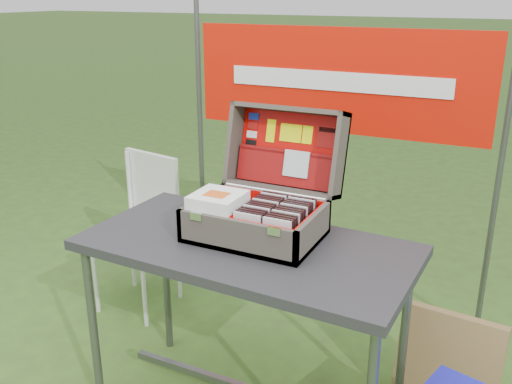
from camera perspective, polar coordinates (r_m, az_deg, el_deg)
The scene contains 90 objects.
table at distance 2.44m, azimuth -0.85°, elevation -13.82°, with size 1.30×0.65×0.81m, color #2A2A2C, non-canonical shape.
table_top at distance 2.25m, azimuth -0.90°, elevation -5.57°, with size 1.30×0.65×0.04m, color #2A2A2C.
table_leg_fl at distance 2.56m, azimuth -15.90°, elevation -13.43°, with size 0.04×0.04×0.77m, color #59595B.
table_leg_bl at distance 2.91m, azimuth -8.98°, elevation -8.60°, with size 0.04×0.04×0.77m, color #59595B.
table_leg_br at distance 2.51m, azimuth 14.56°, elevation -14.04°, with size 0.04×0.04×0.77m, color #59595B.
suitcase at distance 2.26m, azimuth 0.62°, elevation 1.47°, with size 0.51×0.52×0.47m, color brown, non-canonical shape.
suitcase_base_bottom at distance 2.29m, azimuth -0.05°, elevation -4.29°, with size 0.51×0.36×0.02m, color brown.
suitcase_base_wall_front at distance 2.13m, azimuth -2.08°, elevation -4.52°, with size 0.51×0.02×0.14m, color brown.
suitcase_base_wall_back at distance 2.41m, azimuth 1.74°, elevation -1.56°, with size 0.51×0.02×0.14m, color brown.
suitcase_base_wall_left at distance 2.38m, azimuth -5.32°, elevation -1.95°, with size 0.02×0.36×0.14m, color brown.
suitcase_base_wall_right at distance 2.18m, azimuth 5.71°, elevation -4.00°, with size 0.02×0.36×0.14m, color brown.
suitcase_liner_floor at distance 2.29m, azimuth -0.05°, elevation -3.99°, with size 0.47×0.32×0.01m, color red.
suitcase_latch_left at distance 2.17m, azimuth -6.01°, elevation -2.44°, with size 0.05×0.01×0.03m, color silver.
suitcase_latch_right at distance 2.03m, azimuth 1.83°, elevation -3.96°, with size 0.05×0.01×0.03m, color silver.
suitcase_hinge at distance 2.40m, azimuth 1.85°, elevation 0.03°, with size 0.02×0.02×0.46m, color silver.
suitcase_lid_back at distance 2.50m, azimuth 3.47°, elevation 4.28°, with size 0.51×0.36×0.02m, color brown.
suitcase_lid_rim_far at distance 2.45m, azimuth 3.43°, elevation 8.27°, with size 0.51×0.02×0.14m, color brown.
suitcase_lid_rim_near at distance 2.46m, azimuth 2.50°, elevation 0.34°, with size 0.51×0.02×0.14m, color brown.
suitcase_lid_rim_left at distance 2.55m, azimuth -2.08°, elevation 4.93°, with size 0.02×0.36×0.14m, color brown.
suitcase_lid_rim_right at distance 2.37m, azimuth 8.39°, elevation 3.58°, with size 0.02×0.36×0.14m, color brown.
suitcase_lid_liner at distance 2.49m, azimuth 3.36°, elevation 4.28°, with size 0.46×0.32×0.01m, color red.
suitcase_liner_wall_front at distance 2.13m, azimuth -1.92°, elevation -4.15°, with size 0.47×0.01×0.12m, color red.
suitcase_liner_wall_back at distance 2.40m, azimuth 1.61°, elevation -1.43°, with size 0.47×0.01×0.12m, color red.
suitcase_liner_wall_left at distance 2.37m, azimuth -5.06°, elevation -1.78°, with size 0.01×0.32×0.12m, color red.
suitcase_liner_wall_right at distance 2.18m, azimuth 5.40°, elevation -3.71°, with size 0.01×0.32×0.12m, color red.
suitcase_lid_pocket at distance 2.48m, azimuth 2.97°, elevation 2.37°, with size 0.45×0.14×0.03m, color maroon.
suitcase_pocket_edge at distance 2.47m, azimuth 3.11°, elevation 4.03°, with size 0.44×0.02×0.02m, color maroon.
suitcase_pocket_cd at distance 2.44m, azimuth 4.05°, elevation 2.83°, with size 0.11×0.11×0.01m, color silver.
lid_sticker_cc_a at distance 2.56m, azimuth -0.22°, elevation 7.57°, with size 0.05×0.03×0.00m, color #1933B2.
lid_sticker_cc_b at distance 2.56m, azimuth -0.32°, elevation 6.68°, with size 0.05×0.03×0.00m, color #9D100F.
lid_sticker_cc_c at distance 2.56m, azimuth -0.42°, elevation 5.79°, with size 0.05×0.03×0.00m, color white.
lid_sticker_cc_d at distance 2.56m, azimuth -0.52°, elevation 4.90°, with size 0.05×0.03×0.00m, color black.
lid_card_neon_tall at distance 2.52m, azimuth 1.49°, elevation 6.14°, with size 0.04×0.10×0.00m, color #ECF406.
lid_card_neon_main at distance 2.48m, azimuth 3.50°, elevation 5.91°, with size 0.10×0.08×0.00m, color #ECF406.
lid_card_neon_small at distance 2.45m, azimuth 5.16°, elevation 5.71°, with size 0.05×0.08×0.00m, color #ECF406.
lid_sticker_band at distance 2.43m, azimuth 7.16°, elevation 5.46°, with size 0.09×0.09×0.00m, color #9D100F.
lid_sticker_band_bar at distance 2.43m, azimuth 7.24°, elevation 6.17°, with size 0.08×0.02×0.00m, color black.
cd_left_0 at distance 2.13m, azimuth -0.89°, elevation -3.79°, with size 0.11×0.01×0.13m, color silver.
cd_left_1 at distance 2.15m, azimuth -0.65°, elevation -3.60°, with size 0.11×0.01×0.13m, color black.
cd_left_2 at distance 2.17m, azimuth -0.42°, elevation -3.42°, with size 0.11×0.01×0.13m, color black.
cd_left_3 at distance 2.18m, azimuth -0.18°, elevation -3.23°, with size 0.11×0.01×0.13m, color black.
cd_left_4 at distance 2.20m, azimuth 0.04°, elevation -3.05°, with size 0.11×0.01×0.13m, color silver.
cd_left_5 at distance 2.22m, azimuth 0.27°, elevation -2.88°, with size 0.11×0.01×0.13m, color black.
cd_left_6 at distance 2.23m, azimuth 0.49°, elevation -2.70°, with size 0.11×0.01×0.13m, color black.
cd_left_7 at distance 2.25m, azimuth 0.71°, elevation -2.53°, with size 0.11×0.01×0.13m, color black.
cd_left_8 at distance 2.27m, azimuth 0.93°, elevation -2.36°, with size 0.11×0.01×0.13m, color silver.
cd_left_9 at distance 2.28m, azimuth 1.14°, elevation -2.19°, with size 0.11×0.01×0.13m, color black.
cd_left_10 at distance 2.30m, azimuth 1.35°, elevation -2.03°, with size 0.11×0.01×0.13m, color black.
cd_left_11 at distance 2.32m, azimuth 1.55°, elevation -1.87°, with size 0.11×0.01×0.13m, color black.
cd_left_12 at distance 2.33m, azimuth 1.76°, elevation -1.71°, with size 0.11×0.01×0.13m, color silver.
cd_left_13 at distance 2.35m, azimuth 1.96°, elevation -1.55°, with size 0.11×0.01×0.13m, color black.
cd_right_0 at distance 2.09m, azimuth 2.10°, elevation -4.37°, with size 0.11×0.01×0.13m, color silver.
cd_right_1 at distance 2.10m, azimuth 2.32°, elevation -4.17°, with size 0.11×0.01×0.13m, color black.
cd_right_2 at distance 2.12m, azimuth 2.54°, elevation -3.98°, with size 0.11×0.01×0.13m, color black.
cd_right_3 at distance 2.14m, azimuth 2.76°, elevation -3.78°, with size 0.11×0.01×0.13m, color black.
cd_right_4 at distance 2.15m, azimuth 2.97°, elevation -3.60°, with size 0.11×0.01×0.13m, color silver.
cd_right_5 at distance 2.17m, azimuth 3.18°, elevation -3.41°, with size 0.11×0.01×0.13m, color black.
cd_right_6 at distance 2.19m, azimuth 3.38°, elevation -3.23°, with size 0.11×0.01×0.13m, color black.
cd_right_7 at distance 2.20m, azimuth 3.58°, elevation -3.05°, with size 0.11×0.01×0.13m, color black.
cd_right_8 at distance 2.22m, azimuth 3.78°, elevation -2.87°, with size 0.11×0.01×0.13m, color silver.
cd_right_9 at distance 2.24m, azimuth 3.97°, elevation -2.70°, with size 0.11×0.01×0.13m, color black.
cd_right_10 at distance 2.26m, azimuth 4.16°, elevation -2.52°, with size 0.11×0.01×0.13m, color black.
cd_right_11 at distance 2.27m, azimuth 4.35°, elevation -2.35°, with size 0.11×0.01×0.13m, color black.
cd_right_12 at distance 2.29m, azimuth 4.54°, elevation -2.19°, with size 0.11×0.01×0.13m, color silver.
cd_right_13 at distance 2.31m, azimuth 4.72°, elevation -2.02°, with size 0.11×0.01×0.13m, color black.
songbook_0 at distance 2.24m, azimuth -3.82°, elevation -1.32°, with size 0.19×0.19×0.01m, color white.
songbook_1 at distance 2.24m, azimuth -3.82°, elevation -1.20°, with size 0.19×0.19×0.01m, color white.
songbook_2 at distance 2.24m, azimuth -3.83°, elevation -1.08°, with size 0.19×0.19×0.01m, color white.
songbook_3 at distance 2.24m, azimuth -3.83°, elevation -0.96°, with size 0.19×0.19×0.01m, color white.
songbook_4 at distance 2.24m, azimuth -3.83°, elevation -0.84°, with size 0.19×0.19×0.01m, color white.
songbook_5 at distance 2.24m, azimuth -3.83°, elevation -0.72°, with size 0.19×0.19×0.01m, color white.
songbook_6 at distance 2.23m, azimuth -3.84°, elevation -0.60°, with size 0.19×0.19×0.01m, color white.
songbook_7 at distance 2.23m, azimuth -3.84°, elevation -0.48°, with size 0.19×0.19×0.01m, color white.
songbook_8 at distance 2.23m, azimuth -3.84°, elevation -0.36°, with size 0.19×0.19×0.01m, color white.
songbook_9 at distance 2.23m, azimuth -3.85°, elevation -0.23°, with size 0.19×0.19×0.01m, color white.
songbook_graphic at distance 2.22m, azimuth -3.98°, elevation -0.22°, with size 0.09×0.07×0.00m, color #D85919.
chair at distance 3.30m, azimuth -11.98°, elevation -4.35°, with size 0.40×0.44×0.88m, color silver, non-canonical shape.
chair_seat at distance 3.29m, azimuth -12.00°, elevation -4.19°, with size 0.40×0.40×0.03m, color silver.
chair_backrest at distance 3.35m, azimuth -10.30°, elevation 0.39°, with size 0.40×0.03×0.42m, color silver.
chair_leg_fl at distance 3.37m, azimuth -15.79°, elevation -8.14°, with size 0.02×0.02×0.45m, color silver.
chair_leg_fr at distance 3.18m, azimuth -11.13°, elevation -9.55°, with size 0.02×0.02×0.45m, color silver.
chair_leg_bl at distance 3.60m, azimuth -12.26°, elevation -5.99°, with size 0.02×0.02×0.45m, color silver.
chair_leg_br at distance 3.42m, azimuth -7.73°, elevation -7.16°, with size 0.02×0.02×0.45m, color silver.
chair_upright_left at distance 3.46m, azimuth -12.56°, elevation 0.64°, with size 0.02×0.02×0.42m, color silver.
chair_upright_right at distance 3.26m, azimuth -7.88°, elevation -0.20°, with size 0.02×0.02×0.42m, color silver.
cardboard_box at distance 2.69m, azimuth 18.60°, elevation -16.04°, with size 0.43×0.07×0.45m, color olive.
banner_post_left at distance 3.53m, azimuth -5.53°, elevation 4.67°, with size 0.03×0.03×1.70m, color #59595B.
banner_post_right at distance 3.04m, azimuth 23.03°, elevation 0.71°, with size 0.03×0.03×1.70m, color #59595B.
banner at distance 3.07m, azimuth 8.01°, elevation 10.94°, with size 1.60×0.01×0.55m, color red.
banner_text at distance 3.06m, azimuth 7.93°, elevation 10.92°, with size 1.20×0.00×0.10m, color white.
Camera 1 is at (0.94, -1.80, 1.75)m, focal length 40.00 mm.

